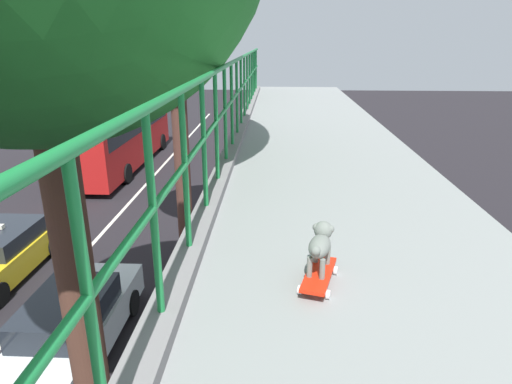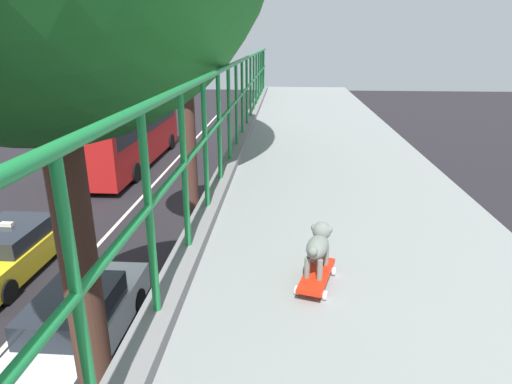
% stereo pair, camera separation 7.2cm
% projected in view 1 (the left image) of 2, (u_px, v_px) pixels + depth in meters
% --- Properties ---
extents(car_white_fifth, '(1.78, 4.48, 1.48)m').
position_uv_depth(car_white_fifth, '(75.00, 323.00, 9.64)').
color(car_white_fifth, silver).
rests_on(car_white_fifth, ground).
extents(city_bus, '(2.53, 10.89, 3.28)m').
position_uv_depth(city_bus, '(121.00, 132.00, 23.46)').
color(city_bus, red).
rests_on(city_bus, ground).
extents(roadside_tree_far, '(3.90, 3.90, 9.05)m').
position_uv_depth(roadside_tree_far, '(173.00, 2.00, 11.76)').
color(roadside_tree_far, brown).
rests_on(roadside_tree_far, ground).
extents(toy_skateboard, '(0.30, 0.51, 0.08)m').
position_uv_depth(toy_skateboard, '(319.00, 275.00, 2.91)').
color(toy_skateboard, red).
rests_on(toy_skateboard, overpass_deck).
extents(small_dog, '(0.21, 0.38, 0.30)m').
position_uv_depth(small_dog, '(321.00, 243.00, 2.90)').
color(small_dog, slate).
rests_on(small_dog, toy_skateboard).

